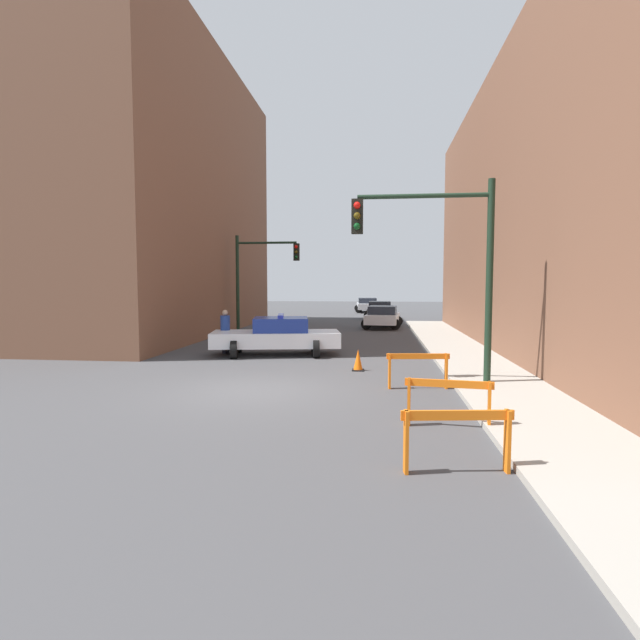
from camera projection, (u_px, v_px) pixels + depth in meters
name	position (u px, v px, depth m)	size (l,w,h in m)	color
ground_plane	(254.00, 390.00, 12.46)	(120.00, 120.00, 0.00)	#424244
sidewalk_right	(511.00, 394.00, 11.75)	(2.40, 44.00, 0.12)	#9E998E
building_corner_left	(100.00, 198.00, 27.15)	(14.00, 20.00, 14.61)	brown
traffic_light_near	(443.00, 250.00, 12.87)	(3.64, 0.35, 5.20)	black
traffic_light_far	(258.00, 269.00, 26.50)	(3.44, 0.35, 5.20)	black
police_car	(277.00, 336.00, 18.54)	(4.95, 2.86, 1.52)	white
parked_car_near	(383.00, 316.00, 29.82)	(2.53, 4.45, 1.31)	silver
parked_car_mid	(380.00, 310.00, 37.14)	(2.30, 4.31, 1.31)	#474C51
parked_car_far	(367.00, 305.00, 45.60)	(2.47, 4.42, 1.31)	silver
pedestrian_crossing	(225.00, 331.00, 19.01)	(0.47, 0.47, 1.66)	black
barrier_front	(457.00, 430.00, 7.01)	(1.59, 0.36, 0.90)	orange
barrier_mid	(449.00, 395.00, 9.20)	(1.59, 0.35, 0.90)	orange
barrier_back	(418.00, 365.00, 12.62)	(1.59, 0.34, 0.90)	orange
traffic_cone	(358.00, 360.00, 15.26)	(0.36, 0.36, 0.66)	black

